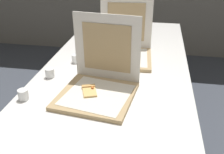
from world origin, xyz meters
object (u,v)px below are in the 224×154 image
at_px(pizza_box_middle, 124,49).
at_px(cup_white_near_left, 23,95).
at_px(table, 114,78).
at_px(cup_white_far, 90,44).
at_px(pizza_box_front, 99,84).
at_px(cup_white_near_center, 50,73).
at_px(cup_white_mid, 76,59).

xyz_separation_m(pizza_box_middle, cup_white_near_left, (-0.45, -0.66, -0.03)).
height_order(table, cup_white_near_left, cup_white_near_left).
bearing_deg(cup_white_far, pizza_box_front, -72.11).
bearing_deg(cup_white_near_center, pizza_box_front, -22.58).
bearing_deg(pizza_box_front, pizza_box_middle, 89.85).
bearing_deg(cup_white_near_left, cup_white_far, 78.80).
height_order(cup_white_near_left, cup_white_far, same).
height_order(table, pizza_box_middle, pizza_box_middle).
distance_m(pizza_box_front, cup_white_mid, 0.46).
bearing_deg(cup_white_near_left, cup_white_mid, 75.44).
height_order(cup_white_far, cup_white_mid, same).
bearing_deg(table, pizza_box_middle, 83.21).
bearing_deg(pizza_box_front, table, 89.44).
height_order(pizza_box_middle, cup_white_near_center, pizza_box_middle).
distance_m(cup_white_far, cup_white_mid, 0.30).
bearing_deg(pizza_box_front, cup_white_far, 114.97).
height_order(cup_white_near_left, cup_white_mid, same).
bearing_deg(cup_white_far, cup_white_near_center, -102.51).
relative_size(table, pizza_box_middle, 5.39).
distance_m(table, cup_white_mid, 0.31).
xyz_separation_m(cup_white_near_left, cup_white_far, (0.16, 0.81, 0.00)).
relative_size(table, cup_white_near_center, 42.79).
xyz_separation_m(cup_white_near_left, cup_white_mid, (0.13, 0.51, 0.00)).
distance_m(pizza_box_middle, cup_white_far, 0.32).
bearing_deg(cup_white_near_left, cup_white_near_center, 81.49).
relative_size(cup_white_near_center, cup_white_far, 1.00).
bearing_deg(table, cup_white_near_center, -160.34).
relative_size(cup_white_near_left, cup_white_mid, 1.00).
height_order(pizza_box_front, pizza_box_middle, pizza_box_front).
bearing_deg(table, cup_white_far, 122.36).
xyz_separation_m(pizza_box_front, pizza_box_middle, (0.07, 0.54, 0.00)).
bearing_deg(cup_white_far, cup_white_mid, -95.34).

